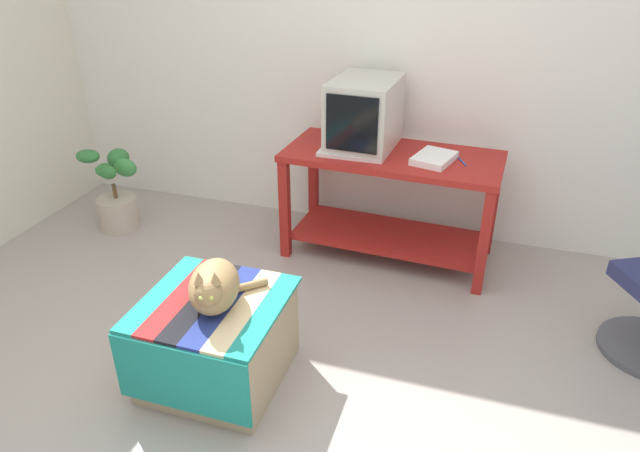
{
  "coord_description": "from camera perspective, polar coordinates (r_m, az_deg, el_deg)",
  "views": [
    {
      "loc": [
        0.77,
        -1.66,
        1.96
      ],
      "look_at": [
        -0.04,
        0.85,
        0.55
      ],
      "focal_mm": 31.98,
      "sensor_mm": 36.0,
      "label": 1
    }
  ],
  "objects": [
    {
      "name": "ground_plane",
      "position": [
        2.68,
        -5.05,
        -18.97
      ],
      "size": [
        14.0,
        14.0,
        0.0
      ],
      "primitive_type": "plane",
      "color": "#9E9389"
    },
    {
      "name": "back_wall",
      "position": [
        3.85,
        6.32,
        18.09
      ],
      "size": [
        8.0,
        0.1,
        2.6
      ],
      "primitive_type": "cube",
      "color": "silver",
      "rests_on": "ground_plane"
    },
    {
      "name": "desk",
      "position": [
        3.63,
        7.07,
        3.85
      ],
      "size": [
        1.35,
        0.65,
        0.71
      ],
      "rotation": [
        0.0,
        0.0,
        -0.05
      ],
      "color": "maroon",
      "rests_on": "ground_plane"
    },
    {
      "name": "tv_monitor",
      "position": [
        3.57,
        4.47,
        11.09
      ],
      "size": [
        0.4,
        0.54,
        0.42
      ],
      "rotation": [
        0.0,
        0.0,
        -0.05
      ],
      "color": "#BCB7A8",
      "rests_on": "desk"
    },
    {
      "name": "keyboard",
      "position": [
        3.47,
        3.12,
        7.19
      ],
      "size": [
        0.4,
        0.15,
        0.02
      ],
      "primitive_type": "cube",
      "rotation": [
        0.0,
        0.0,
        0.01
      ],
      "color": "beige",
      "rests_on": "desk"
    },
    {
      "name": "book",
      "position": [
        3.45,
        11.34,
        6.67
      ],
      "size": [
        0.27,
        0.32,
        0.04
      ],
      "primitive_type": "cube",
      "rotation": [
        0.0,
        0.0,
        -0.26
      ],
      "color": "white",
      "rests_on": "desk"
    },
    {
      "name": "ottoman_with_blanket",
      "position": [
        2.78,
        -10.38,
        -11.17
      ],
      "size": [
        0.64,
        0.65,
        0.44
      ],
      "color": "tan",
      "rests_on": "ground_plane"
    },
    {
      "name": "cat",
      "position": [
        2.56,
        -10.55,
        -5.97
      ],
      "size": [
        0.33,
        0.43,
        0.26
      ],
      "rotation": [
        0.0,
        0.0,
        0.32
      ],
      "color": "#9E7A4C",
      "rests_on": "ottoman_with_blanket"
    },
    {
      "name": "potted_plant",
      "position": [
        4.3,
        -19.75,
        2.91
      ],
      "size": [
        0.39,
        0.32,
        0.6
      ],
      "color": "#B7A893",
      "rests_on": "ground_plane"
    },
    {
      "name": "pen",
      "position": [
        3.48,
        14.04,
        6.3
      ],
      "size": [
        0.07,
        0.13,
        0.01
      ],
      "primitive_type": "cylinder",
      "rotation": [
        0.0,
        1.57,
        2.02
      ],
      "color": "#2351B2",
      "rests_on": "desk"
    }
  ]
}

